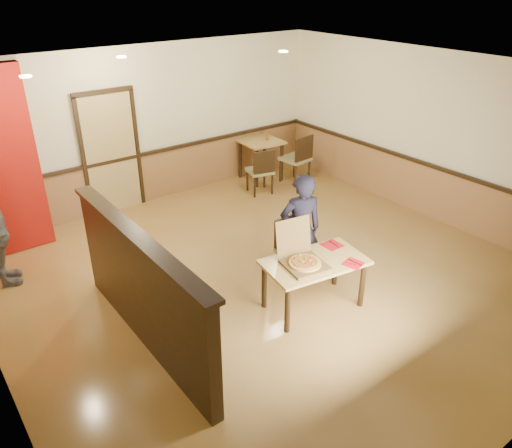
{
  "coord_description": "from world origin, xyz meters",
  "views": [
    {
      "loc": [
        -3.76,
        -4.63,
        3.91
      ],
      "look_at": [
        -0.26,
        0.0,
        0.93
      ],
      "focal_mm": 35.0,
      "sensor_mm": 36.0,
      "label": 1
    }
  ],
  "objects_px": {
    "side_chair_left": "(261,170)",
    "side_chair_right": "(298,157)",
    "side_table": "(261,149)",
    "diner": "(300,230)",
    "main_table": "(314,268)",
    "pizza_box": "(303,260)",
    "diner_chair": "(293,246)",
    "condiment": "(267,137)"
  },
  "relations": [
    {
      "from": "side_chair_right",
      "to": "side_table",
      "type": "xyz_separation_m",
      "value": [
        -0.46,
        0.62,
        0.09
      ]
    },
    {
      "from": "side_chair_left",
      "to": "side_table",
      "type": "relative_size",
      "value": 1.09
    },
    {
      "from": "side_chair_right",
      "to": "condiment",
      "type": "height_order",
      "value": "side_chair_right"
    },
    {
      "from": "side_chair_right",
      "to": "side_table",
      "type": "height_order",
      "value": "side_chair_right"
    },
    {
      "from": "diner_chair",
      "to": "pizza_box",
      "type": "xyz_separation_m",
      "value": [
        -0.42,
        -0.66,
        0.25
      ]
    },
    {
      "from": "diner_chair",
      "to": "side_table",
      "type": "xyz_separation_m",
      "value": [
        1.91,
        3.21,
        0.15
      ]
    },
    {
      "from": "diner",
      "to": "condiment",
      "type": "relative_size",
      "value": 11.44
    },
    {
      "from": "main_table",
      "to": "diner",
      "type": "bearing_deg",
      "value": 75.42
    },
    {
      "from": "side_chair_left",
      "to": "pizza_box",
      "type": "distance_m",
      "value": 3.76
    },
    {
      "from": "main_table",
      "to": "diner_chair",
      "type": "relative_size",
      "value": 1.52
    },
    {
      "from": "main_table",
      "to": "side_chair_left",
      "type": "height_order",
      "value": "side_chair_left"
    },
    {
      "from": "side_chair_left",
      "to": "diner",
      "type": "xyz_separation_m",
      "value": [
        -1.45,
        -2.74,
        0.31
      ]
    },
    {
      "from": "pizza_box",
      "to": "side_table",
      "type": "bearing_deg",
      "value": 68.75
    },
    {
      "from": "side_table",
      "to": "condiment",
      "type": "distance_m",
      "value": 0.28
    },
    {
      "from": "diner",
      "to": "pizza_box",
      "type": "relative_size",
      "value": 2.49
    },
    {
      "from": "main_table",
      "to": "side_chair_left",
      "type": "bearing_deg",
      "value": 71.82
    },
    {
      "from": "diner_chair",
      "to": "side_chair_left",
      "type": "bearing_deg",
      "value": 56.97
    },
    {
      "from": "side_chair_right",
      "to": "condiment",
      "type": "bearing_deg",
      "value": -64.44
    },
    {
      "from": "main_table",
      "to": "pizza_box",
      "type": "height_order",
      "value": "pizza_box"
    },
    {
      "from": "side_table",
      "to": "diner",
      "type": "relative_size",
      "value": 0.51
    },
    {
      "from": "side_chair_left",
      "to": "diner",
      "type": "distance_m",
      "value": 3.12
    },
    {
      "from": "main_table",
      "to": "side_chair_left",
      "type": "xyz_separation_m",
      "value": [
        1.69,
        3.29,
        -0.08
      ]
    },
    {
      "from": "main_table",
      "to": "pizza_box",
      "type": "relative_size",
      "value": 2.13
    },
    {
      "from": "main_table",
      "to": "condiment",
      "type": "relative_size",
      "value": 9.79
    },
    {
      "from": "side_chair_left",
      "to": "main_table",
      "type": "bearing_deg",
      "value": 76.57
    },
    {
      "from": "diner_chair",
      "to": "condiment",
      "type": "height_order",
      "value": "condiment"
    },
    {
      "from": "side_chair_right",
      "to": "side_table",
      "type": "relative_size",
      "value": 1.22
    },
    {
      "from": "side_table",
      "to": "diner",
      "type": "xyz_separation_m",
      "value": [
        -1.92,
        -3.36,
        0.16
      ]
    },
    {
      "from": "side_table",
      "to": "pizza_box",
      "type": "bearing_deg",
      "value": -121.09
    },
    {
      "from": "diner_chair",
      "to": "main_table",
      "type": "bearing_deg",
      "value": -113.56
    },
    {
      "from": "side_chair_left",
      "to": "side_table",
      "type": "xyz_separation_m",
      "value": [
        0.47,
        0.61,
        0.15
      ]
    },
    {
      "from": "main_table",
      "to": "side_table",
      "type": "bearing_deg",
      "value": 70.11
    },
    {
      "from": "main_table",
      "to": "condiment",
      "type": "distance_m",
      "value": 4.48
    },
    {
      "from": "side_chair_left",
      "to": "side_table",
      "type": "bearing_deg",
      "value": -113.35
    },
    {
      "from": "side_chair_left",
      "to": "side_chair_right",
      "type": "distance_m",
      "value": 0.93
    },
    {
      "from": "main_table",
      "to": "pizza_box",
      "type": "bearing_deg",
      "value": 179.12
    },
    {
      "from": "pizza_box",
      "to": "condiment",
      "type": "distance_m",
      "value": 4.54
    },
    {
      "from": "main_table",
      "to": "condiment",
      "type": "xyz_separation_m",
      "value": [
        2.27,
        3.85,
        0.32
      ]
    },
    {
      "from": "side_table",
      "to": "condiment",
      "type": "relative_size",
      "value": 5.88
    },
    {
      "from": "side_chair_left",
      "to": "side_chair_right",
      "type": "height_order",
      "value": "side_chair_right"
    },
    {
      "from": "diner_chair",
      "to": "side_chair_right",
      "type": "xyz_separation_m",
      "value": [
        2.37,
        2.59,
        0.06
      ]
    },
    {
      "from": "main_table",
      "to": "diner",
      "type": "relative_size",
      "value": 0.86
    }
  ]
}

